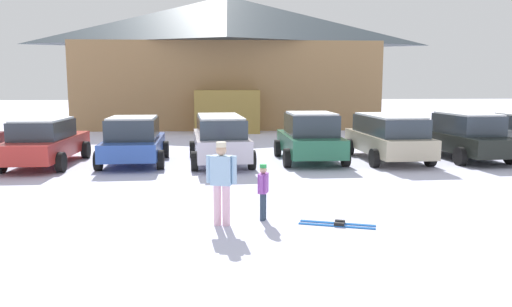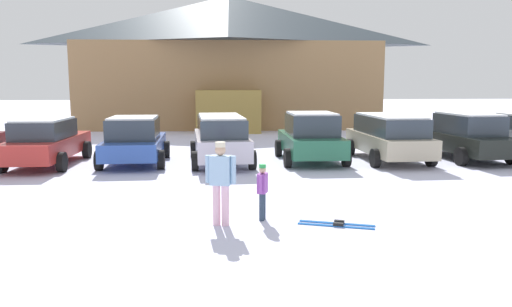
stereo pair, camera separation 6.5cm
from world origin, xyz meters
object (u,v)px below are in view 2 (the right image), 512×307
object	(u,v)px
pair_of_skis	(337,224)
parked_blue_hatchback	(135,140)
ski_lodge	(229,61)
parked_beige_suv	(389,136)
parked_green_coupe	(311,137)
parked_black_sedan	(465,136)
skier_adult_in_blue_parka	(221,179)
skier_child_in_purple_jacket	(262,189)
parked_silver_wagon	(221,138)
parked_red_sedan	(46,141)

from	to	relation	value
pair_of_skis	parked_blue_hatchback	bearing A→B (deg)	122.68
ski_lodge	parked_beige_suv	distance (m)	16.56
parked_blue_hatchback	pair_of_skis	bearing A→B (deg)	-57.32
parked_blue_hatchback	parked_green_coupe	size ratio (longest dim) A/B	1.01
parked_beige_suv	pair_of_skis	size ratio (longest dim) A/B	3.11
parked_beige_suv	parked_black_sedan	world-z (taller)	parked_black_sedan
ski_lodge	skier_adult_in_blue_parka	distance (m)	23.40
skier_child_in_purple_jacket	parked_beige_suv	bearing A→B (deg)	54.61
parked_green_coupe	pair_of_skis	size ratio (longest dim) A/B	2.73
ski_lodge	parked_silver_wagon	world-z (taller)	ski_lodge
parked_black_sedan	pair_of_skis	distance (m)	10.68
ski_lodge	parked_green_coupe	xyz separation A→B (m)	(2.41, -15.30, -3.33)
parked_red_sedan	skier_adult_in_blue_parka	world-z (taller)	skier_adult_in_blue_parka
parked_black_sedan	parked_beige_suv	bearing A→B (deg)	-177.48
ski_lodge	pair_of_skis	size ratio (longest dim) A/B	12.65
parked_red_sedan	skier_child_in_purple_jacket	size ratio (longest dim) A/B	4.13
parked_black_sedan	skier_adult_in_blue_parka	size ratio (longest dim) A/B	2.92
parked_green_coupe	pair_of_skis	distance (m)	8.17
parked_black_sedan	skier_adult_in_blue_parka	bearing A→B (deg)	-139.05
ski_lodge	parked_black_sedan	world-z (taller)	ski_lodge
skier_child_in_purple_jacket	pair_of_skis	distance (m)	1.66
skier_adult_in_blue_parka	pair_of_skis	size ratio (longest dim) A/B	1.10
ski_lodge	parked_blue_hatchback	bearing A→B (deg)	-103.92
skier_adult_in_blue_parka	ski_lodge	bearing A→B (deg)	87.71
parked_red_sedan	parked_beige_suv	distance (m)	12.02
ski_lodge	parked_beige_suv	world-z (taller)	ski_lodge
parked_blue_hatchback	parked_green_coupe	world-z (taller)	parked_green_coupe
parked_silver_wagon	parked_black_sedan	world-z (taller)	parked_black_sedan
parked_blue_hatchback	skier_child_in_purple_jacket	xyz separation A→B (m)	(3.73, -7.54, -0.17)
skier_adult_in_blue_parka	pair_of_skis	distance (m)	2.48
ski_lodge	parked_red_sedan	bearing A→B (deg)	-113.79
parked_blue_hatchback	parked_green_coupe	xyz separation A→B (m)	(6.20, 0.01, 0.05)
parked_black_sedan	skier_adult_in_blue_parka	xyz separation A→B (m)	(-9.15, -7.94, 0.08)
ski_lodge	parked_blue_hatchback	size ratio (longest dim) A/B	4.59
parked_silver_wagon	parked_black_sedan	distance (m)	9.04
skier_child_in_purple_jacket	pair_of_skis	size ratio (longest dim) A/B	0.77
parked_silver_wagon	parked_black_sedan	xyz separation A→B (m)	(9.03, 0.23, -0.05)
parked_green_coupe	skier_adult_in_blue_parka	world-z (taller)	parked_green_coupe
skier_child_in_purple_jacket	skier_adult_in_blue_parka	size ratio (longest dim) A/B	0.70
skier_adult_in_blue_parka	skier_child_in_purple_jacket	bearing A→B (deg)	19.55
parked_silver_wagon	parked_green_coupe	bearing A→B (deg)	2.42
parked_beige_suv	skier_adult_in_blue_parka	xyz separation A→B (m)	(-6.19, -7.81, 0.04)
parked_blue_hatchback	skier_child_in_purple_jacket	bearing A→B (deg)	-63.71
ski_lodge	pair_of_skis	bearing A→B (deg)	-86.64
parked_red_sedan	parked_beige_suv	bearing A→B (deg)	-0.10
skier_child_in_purple_jacket	parked_red_sedan	bearing A→B (deg)	131.63
skier_child_in_purple_jacket	parked_black_sedan	bearing A→B (deg)	42.63
parked_green_coupe	skier_child_in_purple_jacket	size ratio (longest dim) A/B	3.55
parked_red_sedan	parked_black_sedan	distance (m)	14.98
parked_silver_wagon	ski_lodge	bearing A→B (deg)	86.99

